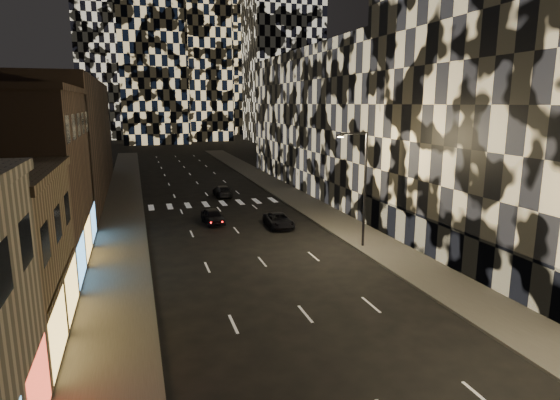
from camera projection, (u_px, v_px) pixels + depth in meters
sidewalk_left at (123, 209)px, 50.65m from camera, size 4.00×120.00×0.15m
sidewalk_right at (297, 198)px, 56.48m from camera, size 4.00×120.00×0.15m
curb_left at (143, 207)px, 51.27m from camera, size 0.20×120.00×0.15m
curb_right at (280, 199)px, 55.87m from camera, size 0.20×120.00×0.15m
retail_brown at (5, 182)px, 31.99m from camera, size 10.00×15.00×12.00m
retail_filler_left at (59, 139)px, 56.56m from camera, size 10.00×40.00×14.00m
midrise_right at (548, 107)px, 33.34m from camera, size 16.00×25.00×22.00m
midrise_base at (447, 244)px, 33.02m from camera, size 0.60×25.00×3.00m
midrise_filler_right at (349, 120)px, 64.12m from camera, size 16.00×40.00×18.00m
streetlight_far at (362, 181)px, 36.23m from camera, size 2.55×0.25×9.00m
car_dark_midlane at (213, 216)px, 44.59m from camera, size 2.06×4.28×1.41m
car_dark_oncoming at (222, 191)px, 57.62m from camera, size 2.03×4.74×1.36m
car_dark_rightlane at (279, 220)px, 43.31m from camera, size 2.22×4.64×1.27m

